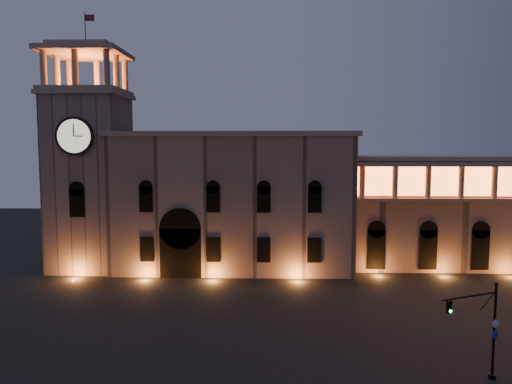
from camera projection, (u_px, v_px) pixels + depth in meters
ground at (239, 327)px, 43.93m from camera, size 160.00×160.00×0.00m
government_building at (233, 200)px, 64.97m from camera, size 30.80×12.80×17.60m
clock_tower at (90, 172)px, 64.16m from camera, size 9.80×9.80×32.40m
colonnade_wing at (490, 210)px, 66.16m from camera, size 40.60×11.50×14.50m
traffic_light at (485, 330)px, 33.57m from camera, size 4.55×2.28×6.78m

